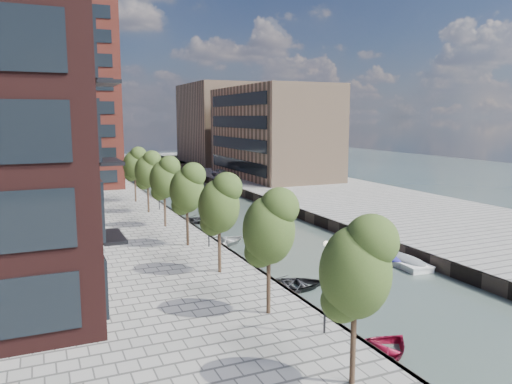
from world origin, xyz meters
TOP-DOWN VIEW (x-y plane):
  - water at (0.00, 40.00)m, footprint 300.00×300.00m
  - quay_right at (16.00, 40.00)m, footprint 20.00×140.00m
  - quay_wall_left at (-6.10, 40.00)m, footprint 0.25×140.00m
  - quay_wall_right at (6.10, 40.00)m, footprint 0.25×140.00m
  - far_closure at (0.00, 100.00)m, footprint 80.00×40.00m
  - apartment_block at (-20.00, 30.00)m, footprint 8.00×38.00m
  - tower at (-17.00, 65.00)m, footprint 18.00×18.00m
  - tan_block_near at (16.00, 62.00)m, footprint 12.00×25.00m
  - tan_block_far at (16.00, 88.00)m, footprint 12.00×20.00m
  - bridge at (0.00, 72.00)m, footprint 13.00×6.00m
  - tree_0 at (-8.50, 4.00)m, footprint 2.50×2.50m
  - tree_1 at (-8.50, 11.00)m, footprint 2.50×2.50m
  - tree_2 at (-8.50, 18.00)m, footprint 2.50×2.50m
  - tree_3 at (-8.50, 25.00)m, footprint 2.50×2.50m
  - tree_4 at (-8.50, 32.00)m, footprint 2.50×2.50m
  - tree_5 at (-8.50, 39.00)m, footprint 2.50×2.50m
  - tree_6 at (-8.50, 46.00)m, footprint 2.50×2.50m
  - lamp_0 at (-7.20, 8.00)m, footprint 0.24×0.24m
  - lamp_1 at (-7.20, 24.00)m, footprint 0.24×0.24m
  - lamp_2 at (-7.20, 40.00)m, footprint 0.24×0.24m
  - sloop_0 at (-4.31, 15.92)m, footprint 4.24×3.20m
  - sloop_1 at (-4.65, 16.13)m, footprint 5.03×3.98m
  - sloop_2 at (-5.40, 6.74)m, footprint 5.53×4.74m
  - sloop_3 at (-4.94, 27.60)m, footprint 5.74×4.97m
  - sloop_4 at (-4.13, 36.92)m, footprint 4.57×3.28m
  - motorboat_1 at (4.76, 19.75)m, footprint 2.03×5.13m
  - motorboat_3 at (4.26, 19.05)m, footprint 2.84×4.99m
  - motorboat_4 at (5.08, 17.72)m, footprint 2.13×5.06m
  - car at (8.14, 64.17)m, footprint 2.50×3.90m

SIDE VIEW (x-z plane):
  - water at x=0.00m, z-range 0.00..0.00m
  - sloop_0 at x=-4.31m, z-range -0.41..0.41m
  - sloop_1 at x=-4.65m, z-range -0.47..0.47m
  - sloop_2 at x=-5.40m, z-range -0.48..0.48m
  - sloop_3 at x=-4.94m, z-range -0.50..0.50m
  - sloop_4 at x=-4.13m, z-range -0.47..0.47m
  - motorboat_3 at x=4.26m, z-range -0.60..0.98m
  - motorboat_4 at x=5.08m, z-range -0.62..1.02m
  - motorboat_1 at x=4.76m, z-range -0.63..1.04m
  - quay_right at x=16.00m, z-range 0.00..1.00m
  - quay_wall_left at x=-6.10m, z-range 0.00..1.00m
  - quay_wall_right at x=6.10m, z-range 0.00..1.00m
  - far_closure at x=0.00m, z-range 0.00..1.00m
  - bridge at x=0.00m, z-range 0.74..2.04m
  - car at x=8.14m, z-range 1.00..2.24m
  - lamp_0 at x=-7.20m, z-range 1.45..5.57m
  - lamp_1 at x=-7.20m, z-range 1.45..5.57m
  - lamp_2 at x=-7.20m, z-range 1.45..5.57m
  - tree_0 at x=-8.50m, z-range 2.33..8.28m
  - tree_1 at x=-8.50m, z-range 2.33..8.28m
  - tree_2 at x=-8.50m, z-range 2.33..8.28m
  - tree_3 at x=-8.50m, z-range 2.33..8.28m
  - tree_4 at x=-8.50m, z-range 2.33..8.28m
  - tree_5 at x=-8.50m, z-range 2.33..8.28m
  - tree_6 at x=-8.50m, z-range 2.33..8.28m
  - apartment_block at x=-20.00m, z-range 1.00..15.00m
  - tan_block_near at x=16.00m, z-range 1.00..15.00m
  - tan_block_far at x=16.00m, z-range 1.00..17.00m
  - tower at x=-17.00m, z-range 1.00..31.00m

